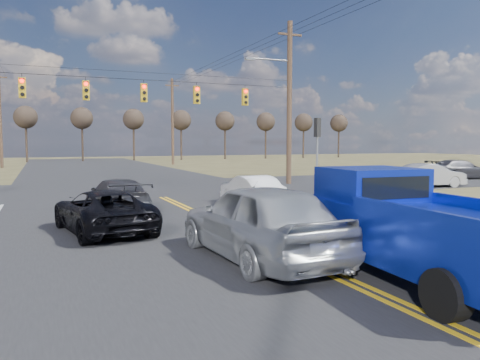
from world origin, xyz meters
name	(u,v)px	position (x,y,z in m)	size (l,w,h in m)	color
ground	(331,275)	(0.00, 0.00, 0.00)	(160.00, 160.00, 0.00)	brown
road_main	(187,209)	(0.00, 10.00, 0.00)	(14.00, 120.00, 0.02)	#28282B
road_cross	(145,190)	(0.00, 18.00, 0.00)	(120.00, 12.00, 0.02)	#28282B
signal_gantry	(154,97)	(0.50, 17.79, 5.06)	(19.60, 4.83, 10.00)	#473323
utility_poles	(148,92)	(0.00, 17.00, 5.23)	(19.60, 58.32, 10.00)	#473323
treeline	(119,99)	(0.00, 26.96, 5.70)	(87.00, 117.80, 7.40)	#33261C
pickup_truck	(409,227)	(1.23, -0.79, 1.01)	(2.50, 5.65, 2.08)	black
silver_suv	(259,221)	(-0.80, 1.66, 0.88)	(2.08, 5.17, 1.76)	#A2A5A9
black_suv	(103,211)	(-3.64, 6.29, 0.63)	(2.08, 4.51, 1.25)	black
white_car_queue	(251,190)	(2.78, 10.00, 0.63)	(1.33, 3.81, 1.26)	silver
dgrey_car_queue	(118,196)	(-2.65, 10.12, 0.63)	(1.78, 4.37, 1.27)	#323237
cross_car_east_near	(429,175)	(15.54, 13.00, 0.69)	(4.19, 1.46, 1.38)	#9FA0A6
cross_car_east_far	(460,169)	(22.17, 16.77, 0.69)	(4.75, 1.93, 1.38)	#39383E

